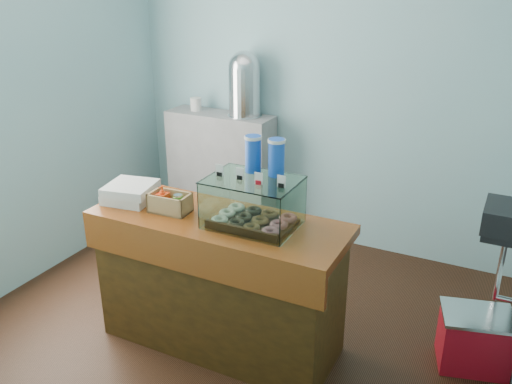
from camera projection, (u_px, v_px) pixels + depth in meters
The scene contains 9 objects.
ground at pixel (239, 321), 3.82m from camera, with size 3.50×3.50×0.00m, color black.
room_shell at pixel (240, 78), 3.17m from camera, with size 3.54×3.04×2.82m.
counter at pixel (219, 282), 3.44m from camera, with size 1.60×0.60×0.90m.
back_shelf at pixel (221, 171), 5.08m from camera, with size 1.00×0.32×1.10m, color gray.
display_case at pixel (256, 196), 3.15m from camera, with size 0.53×0.39×0.51m.
condiment_crate at pixel (169, 203), 3.35m from camera, with size 0.26×0.16×0.16m.
pastry_boxes at pixel (131, 192), 3.51m from camera, with size 0.35×0.35×0.12m.
coffee_urn at pixel (245, 82), 4.67m from camera, with size 0.31×0.31×0.57m.
red_cooler at pixel (474, 339), 3.33m from camera, with size 0.49×0.42×0.37m.
Camera 1 is at (1.54, -2.80, 2.28)m, focal length 38.00 mm.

